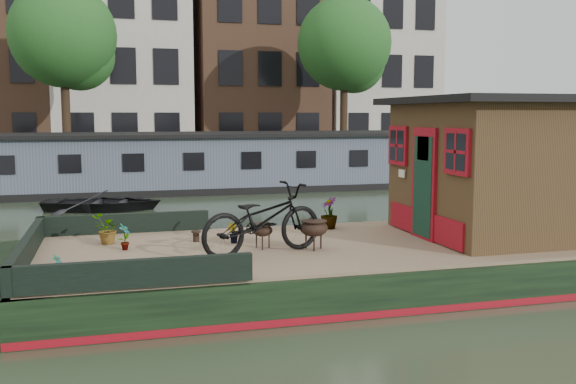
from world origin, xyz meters
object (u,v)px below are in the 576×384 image
object	(u,v)px
brazier_front	(314,235)
brazier_rear	(263,236)
cabin	(515,165)
bicycle	(263,219)
dinghy	(103,198)
potted_plant_a	(125,237)

from	to	relation	value
brazier_front	brazier_rear	distance (m)	0.81
cabin	bicycle	distance (m)	4.78
brazier_front	brazier_rear	xyz separation A→B (m)	(-0.76, 0.28, -0.03)
brazier_rear	bicycle	bearing A→B (deg)	-103.13
bicycle	dinghy	xyz separation A→B (m)	(-2.47, 9.98, -0.84)
brazier_front	dinghy	distance (m)	10.42
brazier_front	dinghy	bearing A→B (deg)	108.65
cabin	brazier_front	xyz separation A→B (m)	(-3.85, -0.36, -0.99)
potted_plant_a	cabin	bearing A→B (deg)	-3.25
brazier_front	cabin	bearing A→B (deg)	5.27
bicycle	potted_plant_a	distance (m)	2.22
dinghy	brazier_rear	bearing A→B (deg)	-153.39
cabin	potted_plant_a	size ratio (longest dim) A/B	9.42
potted_plant_a	brazier_rear	bearing A→B (deg)	-12.14
brazier_rear	dinghy	xyz separation A→B (m)	(-2.57, 9.57, -0.50)
cabin	brazier_front	size ratio (longest dim) A/B	8.55
bicycle	brazier_rear	world-z (taller)	bicycle
brazier_front	dinghy	size ratio (longest dim) A/B	0.14
potted_plant_a	dinghy	size ratio (longest dim) A/B	0.13
brazier_rear	brazier_front	bearing A→B (deg)	-20.28
cabin	brazier_front	bearing A→B (deg)	-174.73
cabin	brazier_rear	xyz separation A→B (m)	(-4.61, -0.07, -1.03)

